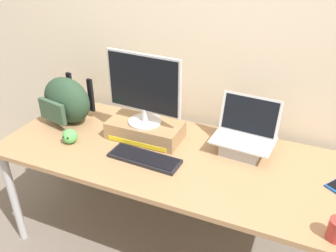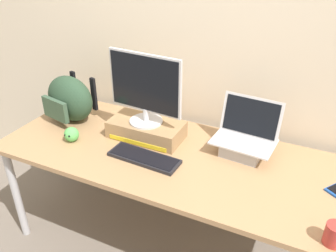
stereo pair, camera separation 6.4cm
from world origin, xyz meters
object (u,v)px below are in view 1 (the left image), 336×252
(external_keyboard, at_px, (145,158))
(messenger_backpack, at_px, (67,100))
(toner_box_yellow, at_px, (145,130))
(plush_toy, at_px, (70,136))
(open_laptop, at_px, (243,141))
(desktop_monitor, at_px, (144,89))

(external_keyboard, bearing_deg, messenger_backpack, 165.39)
(toner_box_yellow, height_order, external_keyboard, toner_box_yellow)
(messenger_backpack, height_order, plush_toy, messenger_backpack)
(open_laptop, distance_m, plush_toy, 1.04)
(toner_box_yellow, xyz_separation_m, external_keyboard, (0.11, -0.23, -0.04))
(toner_box_yellow, xyz_separation_m, plush_toy, (-0.39, -0.24, -0.01))
(toner_box_yellow, bearing_deg, open_laptop, 7.80)
(open_laptop, height_order, messenger_backpack, open_laptop)
(desktop_monitor, xyz_separation_m, open_laptop, (0.60, 0.08, -0.26))
(toner_box_yellow, distance_m, plush_toy, 0.46)
(desktop_monitor, height_order, open_laptop, desktop_monitor)
(desktop_monitor, bearing_deg, open_laptop, 12.24)
(toner_box_yellow, relative_size, desktop_monitor, 0.96)
(open_laptop, height_order, plush_toy, open_laptop)
(desktop_monitor, distance_m, messenger_backpack, 0.60)
(toner_box_yellow, height_order, messenger_backpack, messenger_backpack)
(open_laptop, bearing_deg, external_keyboard, -143.42)
(external_keyboard, xyz_separation_m, plush_toy, (-0.50, -0.01, 0.03))
(open_laptop, bearing_deg, desktop_monitor, -167.61)
(desktop_monitor, height_order, messenger_backpack, desktop_monitor)
(open_laptop, bearing_deg, messenger_backpack, -171.02)
(messenger_backpack, relative_size, plush_toy, 4.44)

